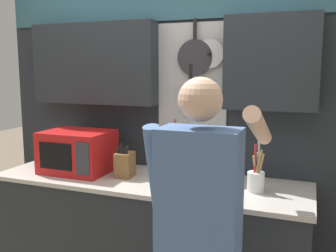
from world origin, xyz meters
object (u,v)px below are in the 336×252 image
at_px(knife_block, 125,164).
at_px(utensil_crock, 256,179).
at_px(microwave, 78,151).
at_px(person, 199,219).

distance_m(knife_block, utensil_crock, 0.91).
distance_m(microwave, person, 1.31).
relative_size(microwave, person, 0.29).
distance_m(knife_block, person, 0.99).
xyz_separation_m(utensil_crock, person, (-0.17, -0.66, -0.03)).
relative_size(knife_block, person, 0.15).
xyz_separation_m(microwave, person, (1.13, -0.66, -0.10)).
bearing_deg(person, utensil_crock, 75.45).
bearing_deg(utensil_crock, knife_block, -179.97).
distance_m(microwave, utensil_crock, 1.31).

